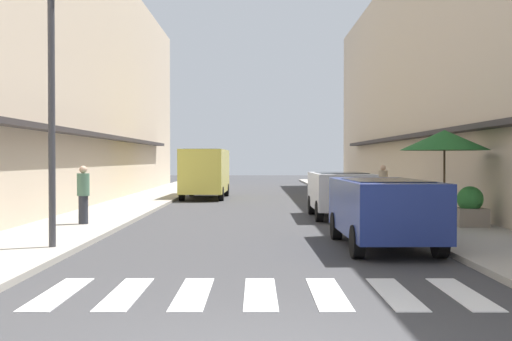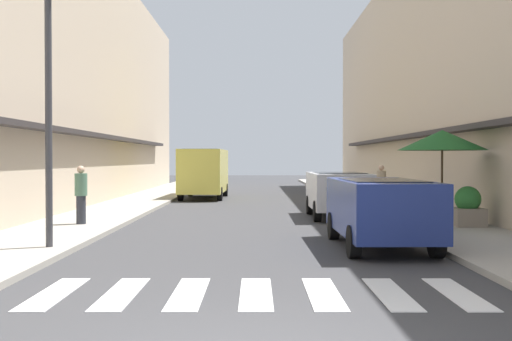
{
  "view_description": "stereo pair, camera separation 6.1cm",
  "coord_description": "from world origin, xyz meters",
  "px_view_note": "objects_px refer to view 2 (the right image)",
  "views": [
    {
      "loc": [
        -0.06,
        -5.77,
        1.91
      ],
      "look_at": [
        -0.05,
        11.36,
        1.59
      ],
      "focal_mm": 44.53,
      "sensor_mm": 36.0,
      "label": 1
    },
    {
      "loc": [
        -0.0,
        -5.77,
        1.91
      ],
      "look_at": [
        -0.05,
        11.36,
        1.59
      ],
      "focal_mm": 44.53,
      "sensor_mm": 36.0,
      "label": 2
    }
  ],
  "objects_px": {
    "cafe_umbrella": "(444,141)",
    "pedestrian_walking_far": "(383,185)",
    "parked_car_near": "(382,205)",
    "planter_midblock": "(470,208)",
    "street_lamp": "(60,85)",
    "delivery_van": "(206,169)",
    "parked_car_mid": "(340,189)",
    "pedestrian_walking_near": "(83,193)"
  },
  "relations": [
    {
      "from": "planter_midblock",
      "to": "pedestrian_walking_near",
      "type": "relative_size",
      "value": 0.66
    },
    {
      "from": "parked_car_mid",
      "to": "delivery_van",
      "type": "bearing_deg",
      "value": 117.05
    },
    {
      "from": "parked_car_near",
      "to": "street_lamp",
      "type": "bearing_deg",
      "value": -174.38
    },
    {
      "from": "delivery_van",
      "to": "pedestrian_walking_far",
      "type": "height_order",
      "value": "delivery_van"
    },
    {
      "from": "delivery_van",
      "to": "street_lamp",
      "type": "height_order",
      "value": "street_lamp"
    },
    {
      "from": "planter_midblock",
      "to": "pedestrian_walking_far",
      "type": "xyz_separation_m",
      "value": [
        -1.0,
        6.55,
        0.33
      ]
    },
    {
      "from": "parked_car_near",
      "to": "planter_midblock",
      "type": "bearing_deg",
      "value": 48.08
    },
    {
      "from": "parked_car_mid",
      "to": "delivery_van",
      "type": "xyz_separation_m",
      "value": [
        -5.15,
        10.08,
        0.49
      ]
    },
    {
      "from": "cafe_umbrella",
      "to": "parked_car_near",
      "type": "bearing_deg",
      "value": -122.85
    },
    {
      "from": "cafe_umbrella",
      "to": "planter_midblock",
      "type": "height_order",
      "value": "cafe_umbrella"
    },
    {
      "from": "planter_midblock",
      "to": "pedestrian_walking_far",
      "type": "distance_m",
      "value": 6.64
    },
    {
      "from": "street_lamp",
      "to": "cafe_umbrella",
      "type": "distance_m",
      "value": 10.12
    },
    {
      "from": "delivery_van",
      "to": "pedestrian_walking_far",
      "type": "xyz_separation_m",
      "value": [
        7.12,
        -7.15,
        -0.47
      ]
    },
    {
      "from": "delivery_van",
      "to": "cafe_umbrella",
      "type": "bearing_deg",
      "value": -60.36
    },
    {
      "from": "parked_car_mid",
      "to": "cafe_umbrella",
      "type": "bearing_deg",
      "value": -53.04
    },
    {
      "from": "delivery_van",
      "to": "pedestrian_walking_far",
      "type": "relative_size",
      "value": 3.48
    },
    {
      "from": "parked_car_mid",
      "to": "planter_midblock",
      "type": "xyz_separation_m",
      "value": [
        2.98,
        -3.62,
        -0.31
      ]
    },
    {
      "from": "parked_car_near",
      "to": "pedestrian_walking_far",
      "type": "height_order",
      "value": "pedestrian_walking_far"
    },
    {
      "from": "parked_car_near",
      "to": "pedestrian_walking_far",
      "type": "bearing_deg",
      "value": 78.68
    },
    {
      "from": "cafe_umbrella",
      "to": "pedestrian_walking_far",
      "type": "bearing_deg",
      "value": 94.06
    },
    {
      "from": "planter_midblock",
      "to": "parked_car_near",
      "type": "bearing_deg",
      "value": -131.92
    },
    {
      "from": "parked_car_near",
      "to": "cafe_umbrella",
      "type": "bearing_deg",
      "value": 57.15
    },
    {
      "from": "parked_car_near",
      "to": "planter_midblock",
      "type": "height_order",
      "value": "parked_car_near"
    },
    {
      "from": "parked_car_near",
      "to": "parked_car_mid",
      "type": "relative_size",
      "value": 1.09
    },
    {
      "from": "parked_car_mid",
      "to": "planter_midblock",
      "type": "relative_size",
      "value": 3.77
    },
    {
      "from": "planter_midblock",
      "to": "parked_car_mid",
      "type": "bearing_deg",
      "value": 129.45
    },
    {
      "from": "street_lamp",
      "to": "cafe_umbrella",
      "type": "bearing_deg",
      "value": 25.82
    },
    {
      "from": "parked_car_mid",
      "to": "delivery_van",
      "type": "distance_m",
      "value": 11.33
    },
    {
      "from": "parked_car_near",
      "to": "planter_midblock",
      "type": "relative_size",
      "value": 4.11
    },
    {
      "from": "delivery_van",
      "to": "planter_midblock",
      "type": "xyz_separation_m",
      "value": [
        8.13,
        -13.7,
        -0.8
      ]
    },
    {
      "from": "cafe_umbrella",
      "to": "planter_midblock",
      "type": "distance_m",
      "value": 1.93
    },
    {
      "from": "parked_car_near",
      "to": "pedestrian_walking_far",
      "type": "relative_size",
      "value": 2.79
    },
    {
      "from": "parked_car_near",
      "to": "street_lamp",
      "type": "xyz_separation_m",
      "value": [
        -6.66,
        -0.65,
        2.48
      ]
    },
    {
      "from": "parked_car_near",
      "to": "street_lamp",
      "type": "distance_m",
      "value": 7.14
    },
    {
      "from": "delivery_van",
      "to": "pedestrian_walking_near",
      "type": "height_order",
      "value": "delivery_van"
    },
    {
      "from": "street_lamp",
      "to": "pedestrian_walking_near",
      "type": "xyz_separation_m",
      "value": [
        -0.8,
        4.54,
        -2.44
      ]
    },
    {
      "from": "delivery_van",
      "to": "pedestrian_walking_near",
      "type": "xyz_separation_m",
      "value": [
        -2.31,
        -13.14,
        -0.45
      ]
    },
    {
      "from": "pedestrian_walking_far",
      "to": "parked_car_near",
      "type": "bearing_deg",
      "value": -100.89
    },
    {
      "from": "planter_midblock",
      "to": "pedestrian_walking_near",
      "type": "height_order",
      "value": "pedestrian_walking_near"
    },
    {
      "from": "cafe_umbrella",
      "to": "pedestrian_walking_near",
      "type": "bearing_deg",
      "value": 179.14
    },
    {
      "from": "parked_car_near",
      "to": "delivery_van",
      "type": "xyz_separation_m",
      "value": [
        -5.15,
        17.02,
        0.48
      ]
    },
    {
      "from": "cafe_umbrella",
      "to": "pedestrian_walking_near",
      "type": "distance_m",
      "value": 9.97
    }
  ]
}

